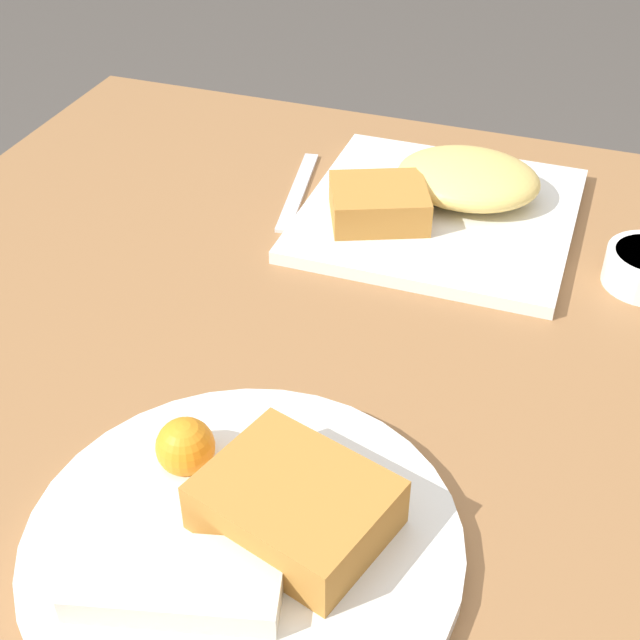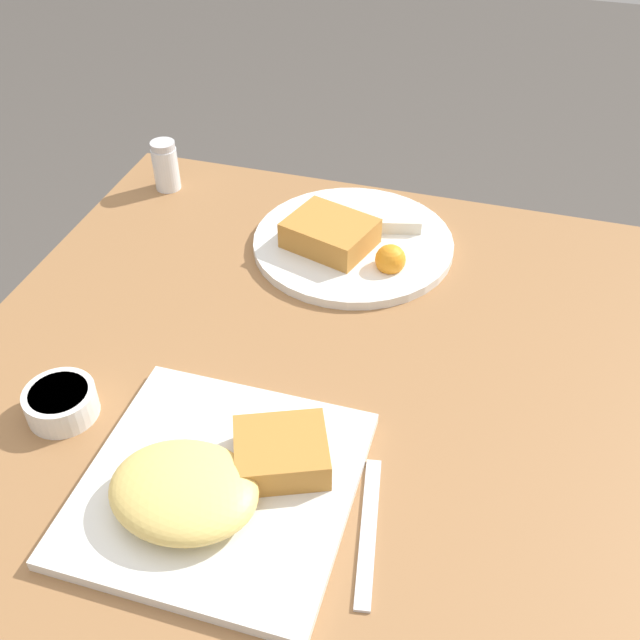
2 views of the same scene
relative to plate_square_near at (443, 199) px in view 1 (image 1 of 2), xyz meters
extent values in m
cube|color=olive|center=(0.06, 0.22, -0.04)|extent=(0.94, 0.88, 0.04)
cylinder|color=brown|center=(0.47, -0.16, -0.40)|extent=(0.05, 0.05, 0.69)
cube|color=white|center=(0.00, 0.01, -0.01)|extent=(0.28, 0.28, 0.01)
ellipsoid|color=#EFCC6B|center=(-0.02, -0.03, 0.01)|extent=(0.15, 0.13, 0.04)
cube|color=#B77A33|center=(0.06, 0.05, 0.01)|extent=(0.12, 0.12, 0.04)
cylinder|color=white|center=(0.02, 0.48, -0.01)|extent=(0.30, 0.30, 0.01)
cube|color=#B77A33|center=(-0.01, 0.46, 0.01)|extent=(0.14, 0.13, 0.04)
cube|color=beige|center=(0.05, 0.53, 0.00)|extent=(0.15, 0.09, 0.02)
sphere|color=orange|center=(0.09, 0.43, 0.01)|extent=(0.04, 0.04, 0.04)
cube|color=silver|center=(0.16, 0.00, -0.02)|extent=(0.05, 0.18, 0.00)
camera|label=1|loc=(-0.15, 0.83, 0.48)|focal=50.00mm
camera|label=2|loc=(0.24, -0.43, 0.63)|focal=42.00mm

